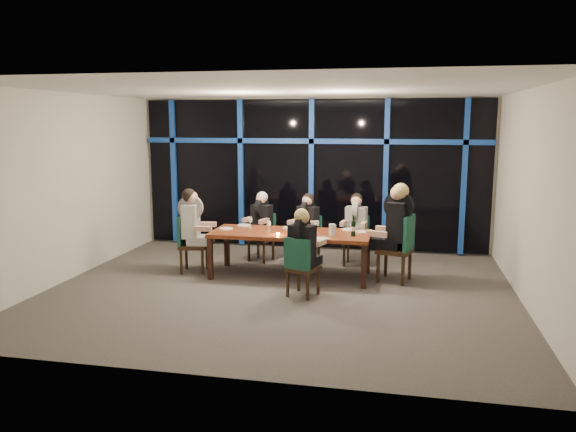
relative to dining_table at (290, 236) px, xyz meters
The scene contains 29 objects.
room 1.56m from the dining_table, 90.00° to the right, with size 7.04×7.00×3.02m.
window_wall 2.30m from the dining_table, 89.70° to the left, with size 6.86×0.43×2.94m.
dining_table is the anchor object (origin of this frame).
chair_far_left 1.25m from the dining_table, 125.63° to the left, with size 0.50×0.50×0.87m.
chair_far_mid 0.96m from the dining_table, 80.89° to the left, with size 0.52×0.52×0.87m.
chair_far_right 1.44m from the dining_table, 45.60° to the left, with size 0.45×0.45×0.88m.
chair_end_left 1.76m from the dining_table, behind, with size 0.51×0.51×0.98m.
chair_end_right 1.78m from the dining_table, ahead, with size 0.62×0.62×1.08m.
chair_near_mid 1.14m from the dining_table, 71.08° to the right, with size 0.53×0.53×0.89m.
diner_far_left 1.20m from the dining_table, 128.45° to the left, with size 0.51×0.59×0.85m.
diner_far_mid 0.88m from the dining_table, 81.89° to the left, with size 0.53×0.60×0.85m.
diner_far_right 1.38m from the dining_table, 43.68° to the left, with size 0.47×0.57×0.86m.
diner_end_left 1.69m from the dining_table, behind, with size 0.64×0.52×0.95m.
diner_end_right 1.73m from the dining_table, ahead, with size 0.73×0.63×1.06m.
diner_near_mid 1.08m from the dining_table, 68.60° to the right, with size 0.54×0.61×0.87m.
plate_far_left 0.99m from the dining_table, 156.46° to the left, with size 0.24×0.24×0.01m, color white.
plate_far_mid 0.35m from the dining_table, 103.28° to the left, with size 0.24×0.24×0.01m, color white.
plate_far_right 1.00m from the dining_table, 22.62° to the left, with size 0.24×0.24×0.01m, color white.
plate_end_left 1.12m from the dining_table, behind, with size 0.24×0.24×0.01m, color white.
plate_end_right 1.17m from the dining_table, 10.67° to the left, with size 0.24×0.24×0.01m, color white.
plate_near_mid 0.74m from the dining_table, 38.91° to the right, with size 0.24×0.24×0.01m, color white.
wine_bottle 1.07m from the dining_table, ahead, with size 0.08×0.08×0.34m.
water_pitcher 0.74m from the dining_table, 11.77° to the right, with size 0.12×0.10×0.19m.
tea_light 0.32m from the dining_table, 119.02° to the right, with size 0.06×0.06×0.03m, color #F19748.
wine_glass_a 0.41m from the dining_table, behind, with size 0.07×0.07×0.17m.
wine_glass_b 0.21m from the dining_table, 54.35° to the left, with size 0.06×0.06×0.16m.
wine_glass_c 0.48m from the dining_table, ahead, with size 0.08×0.08×0.20m.
wine_glass_d 0.78m from the dining_table, 166.65° to the left, with size 0.07×0.07×0.18m.
wine_glass_e 1.03m from the dining_table, 11.86° to the left, with size 0.07×0.07×0.17m.
Camera 1 is at (1.79, -8.05, 2.55)m, focal length 35.00 mm.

